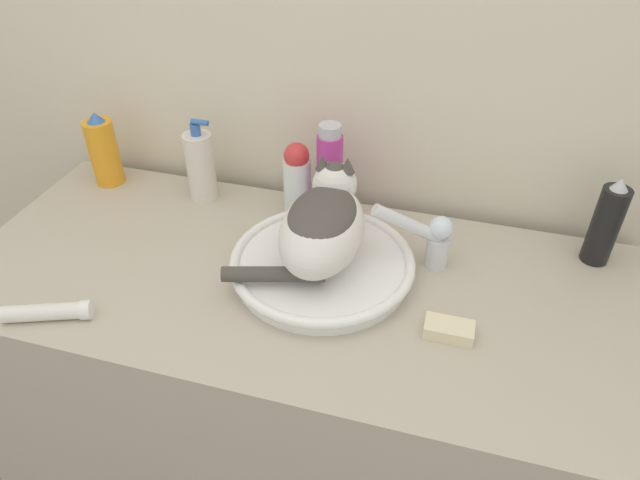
{
  "coord_description": "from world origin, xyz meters",
  "views": [
    {
      "loc": [
        0.27,
        -0.5,
        1.57
      ],
      "look_at": [
        0.05,
        0.29,
        0.95
      ],
      "focal_mm": 32.0,
      "sensor_mm": 36.0,
      "label": 1
    }
  ],
  "objects_px": {
    "lotion_bottle_white": "(297,179)",
    "hairspray_can_black": "(606,224)",
    "faucet": "(430,237)",
    "shampoo_bottle_tall": "(330,175)",
    "soap_pump_bottle": "(201,166)",
    "cat": "(323,222)",
    "soap_bar": "(449,330)",
    "spray_bottle_trigger": "(104,151)",
    "cream_tube": "(49,312)"
  },
  "relations": [
    {
      "from": "lotion_bottle_white",
      "to": "hairspray_can_black",
      "type": "bearing_deg",
      "value": 0.0
    },
    {
      "from": "soap_pump_bottle",
      "to": "cream_tube",
      "type": "distance_m",
      "value": 0.45
    },
    {
      "from": "spray_bottle_trigger",
      "to": "lotion_bottle_white",
      "type": "relative_size",
      "value": 1.06
    },
    {
      "from": "spray_bottle_trigger",
      "to": "cream_tube",
      "type": "relative_size",
      "value": 1.16
    },
    {
      "from": "faucet",
      "to": "hairspray_can_black",
      "type": "height_order",
      "value": "hairspray_can_black"
    },
    {
      "from": "spray_bottle_trigger",
      "to": "lotion_bottle_white",
      "type": "bearing_deg",
      "value": 0.0
    },
    {
      "from": "shampoo_bottle_tall",
      "to": "hairspray_can_black",
      "type": "bearing_deg",
      "value": 0.0
    },
    {
      "from": "soap_bar",
      "to": "hairspray_can_black",
      "type": "bearing_deg",
      "value": 48.03
    },
    {
      "from": "faucet",
      "to": "spray_bottle_trigger",
      "type": "relative_size",
      "value": 0.86
    },
    {
      "from": "shampoo_bottle_tall",
      "to": "hairspray_can_black",
      "type": "distance_m",
      "value": 0.54
    },
    {
      "from": "lotion_bottle_white",
      "to": "soap_bar",
      "type": "bearing_deg",
      "value": -38.55
    },
    {
      "from": "cat",
      "to": "shampoo_bottle_tall",
      "type": "bearing_deg",
      "value": 9.31
    },
    {
      "from": "cat",
      "to": "hairspray_can_black",
      "type": "xyz_separation_m",
      "value": [
        0.51,
        0.18,
        -0.03
      ]
    },
    {
      "from": "shampoo_bottle_tall",
      "to": "soap_pump_bottle",
      "type": "distance_m",
      "value": 0.3
    },
    {
      "from": "cat",
      "to": "hairspray_can_black",
      "type": "distance_m",
      "value": 0.54
    },
    {
      "from": "cat",
      "to": "spray_bottle_trigger",
      "type": "relative_size",
      "value": 1.52
    },
    {
      "from": "hairspray_can_black",
      "to": "soap_pump_bottle",
      "type": "distance_m",
      "value": 0.84
    },
    {
      "from": "faucet",
      "to": "hairspray_can_black",
      "type": "relative_size",
      "value": 0.83
    },
    {
      "from": "hairspray_can_black",
      "to": "lotion_bottle_white",
      "type": "xyz_separation_m",
      "value": [
        -0.61,
        0.0,
        -0.0
      ]
    },
    {
      "from": "cream_tube",
      "to": "hairspray_can_black",
      "type": "bearing_deg",
      "value": 25.1
    },
    {
      "from": "faucet",
      "to": "soap_bar",
      "type": "distance_m",
      "value": 0.19
    },
    {
      "from": "cream_tube",
      "to": "soap_pump_bottle",
      "type": "bearing_deg",
      "value": 78.15
    },
    {
      "from": "hairspray_can_black",
      "to": "spray_bottle_trigger",
      "type": "relative_size",
      "value": 1.04
    },
    {
      "from": "shampoo_bottle_tall",
      "to": "cat",
      "type": "bearing_deg",
      "value": -78.8
    },
    {
      "from": "hairspray_can_black",
      "to": "soap_pump_bottle",
      "type": "bearing_deg",
      "value": -180.0
    },
    {
      "from": "faucet",
      "to": "lotion_bottle_white",
      "type": "relative_size",
      "value": 0.91
    },
    {
      "from": "lotion_bottle_white",
      "to": "soap_bar",
      "type": "height_order",
      "value": "lotion_bottle_white"
    },
    {
      "from": "cat",
      "to": "faucet",
      "type": "relative_size",
      "value": 1.77
    },
    {
      "from": "soap_pump_bottle",
      "to": "soap_bar",
      "type": "distance_m",
      "value": 0.65
    },
    {
      "from": "soap_pump_bottle",
      "to": "cream_tube",
      "type": "xyz_separation_m",
      "value": [
        -0.09,
        -0.43,
        -0.07
      ]
    },
    {
      "from": "soap_bar",
      "to": "spray_bottle_trigger",
      "type": "bearing_deg",
      "value": 161.01
    },
    {
      "from": "hairspray_can_black",
      "to": "cream_tube",
      "type": "relative_size",
      "value": 1.2
    },
    {
      "from": "faucet",
      "to": "shampoo_bottle_tall",
      "type": "xyz_separation_m",
      "value": [
        -0.23,
        0.11,
        0.04
      ]
    },
    {
      "from": "soap_pump_bottle",
      "to": "spray_bottle_trigger",
      "type": "xyz_separation_m",
      "value": [
        -0.24,
        0.0,
        0.0
      ]
    },
    {
      "from": "spray_bottle_trigger",
      "to": "lotion_bottle_white",
      "type": "height_order",
      "value": "spray_bottle_trigger"
    },
    {
      "from": "shampoo_bottle_tall",
      "to": "lotion_bottle_white",
      "type": "xyz_separation_m",
      "value": [
        -0.07,
        0.0,
        -0.02
      ]
    },
    {
      "from": "lotion_bottle_white",
      "to": "soap_bar",
      "type": "distance_m",
      "value": 0.46
    },
    {
      "from": "faucet",
      "to": "lotion_bottle_white",
      "type": "height_order",
      "value": "lotion_bottle_white"
    },
    {
      "from": "shampoo_bottle_tall",
      "to": "soap_pump_bottle",
      "type": "bearing_deg",
      "value": -180.0
    },
    {
      "from": "cat",
      "to": "cream_tube",
      "type": "xyz_separation_m",
      "value": [
        -0.42,
        -0.26,
        -0.1
      ]
    },
    {
      "from": "shampoo_bottle_tall",
      "to": "soap_pump_bottle",
      "type": "xyz_separation_m",
      "value": [
        -0.3,
        -0.0,
        -0.03
      ]
    },
    {
      "from": "cat",
      "to": "spray_bottle_trigger",
      "type": "bearing_deg",
      "value": 70.98
    },
    {
      "from": "faucet",
      "to": "soap_pump_bottle",
      "type": "bearing_deg",
      "value": -34.1
    },
    {
      "from": "hairspray_can_black",
      "to": "faucet",
      "type": "bearing_deg",
      "value": -160.79
    },
    {
      "from": "cat",
      "to": "hairspray_can_black",
      "type": "height_order",
      "value": "cat"
    },
    {
      "from": "faucet",
      "to": "cream_tube",
      "type": "height_order",
      "value": "faucet"
    },
    {
      "from": "cat",
      "to": "lotion_bottle_white",
      "type": "height_order",
      "value": "cat"
    },
    {
      "from": "spray_bottle_trigger",
      "to": "cream_tube",
      "type": "xyz_separation_m",
      "value": [
        0.15,
        -0.43,
        -0.07
      ]
    },
    {
      "from": "shampoo_bottle_tall",
      "to": "spray_bottle_trigger",
      "type": "bearing_deg",
      "value": 180.0
    },
    {
      "from": "cream_tube",
      "to": "faucet",
      "type": "bearing_deg",
      "value": 27.92
    }
  ]
}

